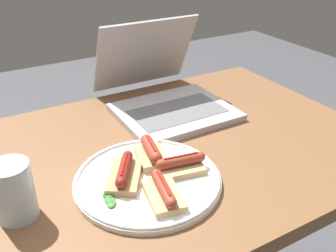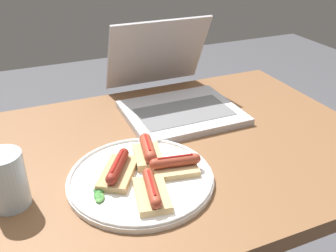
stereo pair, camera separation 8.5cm
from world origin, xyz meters
The scene contains 9 objects.
desk centered at (0.00, 0.00, 0.67)m, with size 1.01×0.70×0.78m.
laptop centered at (0.10, 0.18, 0.82)m, with size 0.30×0.36×0.23m.
plate centered at (-0.11, -0.10, 0.79)m, with size 0.30×0.30×0.02m.
sausage_toast_left centered at (-0.11, -0.17, 0.80)m, with size 0.08×0.11×0.04m.
sausage_toast_middle centered at (-0.15, -0.08, 0.80)m, with size 0.11×0.13×0.04m.
sausage_toast_right centered at (-0.07, -0.05, 0.81)m, with size 0.07×0.10×0.05m.
sausage_toast_extra centered at (-0.03, -0.11, 0.80)m, with size 0.11×0.08×0.04m.
salad_pile centered at (-0.19, -0.13, 0.79)m, with size 0.06×0.06×0.01m.
drinking_glass centered at (-0.35, -0.07, 0.83)m, with size 0.07×0.07×0.11m.
Camera 2 is at (-0.30, -0.69, 1.25)m, focal length 40.00 mm.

